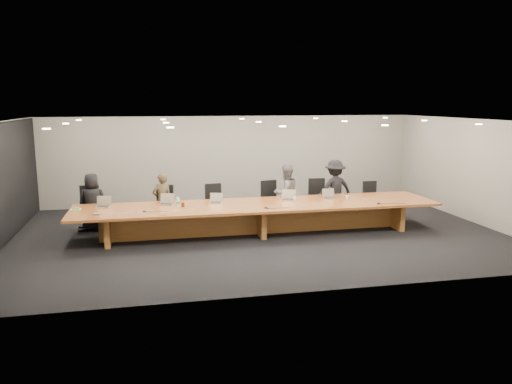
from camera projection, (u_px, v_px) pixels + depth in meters
ground at (259, 233)px, 12.49m from camera, size 12.00×12.00×0.00m
back_wall at (232, 160)px, 16.09m from camera, size 12.00×0.02×2.80m
conference_table at (259, 213)px, 12.40m from camera, size 9.00×1.80×0.75m
chair_far_left at (90, 208)px, 12.75m from camera, size 0.65×0.65×1.15m
chair_left at (163, 206)px, 13.13m from camera, size 0.69×0.69×1.10m
chair_mid_left at (215, 203)px, 13.48m from camera, size 0.60×0.60×1.07m
chair_mid_right at (272, 201)px, 13.75m from camera, size 0.68×0.68×1.12m
chair_right at (318, 198)px, 14.11m from camera, size 0.61×0.61×1.12m
chair_far_right at (372, 198)px, 14.39m from camera, size 0.52×0.52×1.00m
person_a at (92, 202)px, 12.70m from camera, size 0.76×0.54×1.48m
person_b at (162, 200)px, 13.02m from camera, size 0.60×0.47×1.43m
person_c at (286, 193)px, 13.67m from camera, size 0.93×0.84×1.57m
person_d at (335, 189)px, 14.09m from camera, size 1.12×0.72×1.64m
laptop_a at (103, 202)px, 11.96m from camera, size 0.38×0.30×0.27m
laptop_b at (166, 199)px, 12.25m from camera, size 0.41×0.35×0.28m
laptop_c at (216, 198)px, 12.44m from camera, size 0.38×0.32×0.25m
laptop_d at (288, 195)px, 12.81m from camera, size 0.42×0.37×0.27m
laptop_e at (330, 194)px, 13.05m from camera, size 0.34×0.25×0.26m
water_bottle at (178, 202)px, 11.95m from camera, size 0.10×0.10×0.24m
amber_mug at (183, 205)px, 12.04m from camera, size 0.10×0.10×0.10m
paper_cup_near at (294, 199)px, 12.80m from camera, size 0.10×0.10×0.09m
paper_cup_far at (347, 197)px, 12.96m from camera, size 0.08×0.08×0.09m
notepad at (76, 209)px, 11.72m from camera, size 0.24×0.20×0.01m
lime_gadget at (76, 209)px, 11.70m from camera, size 0.17×0.10×0.03m
av_box at (97, 214)px, 11.20m from camera, size 0.22×0.20×0.03m
mic_left at (144, 211)px, 11.47m from camera, size 0.13×0.13×0.03m
mic_center at (266, 207)px, 11.88m from camera, size 0.15×0.15×0.03m
mic_right at (379, 203)px, 12.38m from camera, size 0.15×0.15×0.03m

